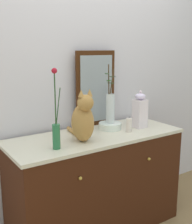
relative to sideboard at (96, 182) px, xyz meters
The scene contains 9 objects.
wall_back 0.96m from the sideboard, 90.00° to the left, with size 4.40×0.08×2.60m, color silver.
sideboard is the anchor object (origin of this frame).
mirror_leaning 0.78m from the sideboard, 56.82° to the left, with size 0.38×0.03×0.64m.
cat_sitting 0.59m from the sideboard, 153.57° to the right, with size 0.19×0.42×0.38m.
vase_slim_green 0.68m from the sideboard, 162.77° to the right, with size 0.07×0.05×0.54m.
bowl_porcelain 0.47m from the sideboard, 20.16° to the left, with size 0.19×0.19×0.05m, color white.
vase_glass_clear 0.62m from the sideboard, 20.36° to the left, with size 0.14×0.11×0.48m.
jar_lidded_porcelain 0.69m from the sideboard, ahead, with size 0.10×0.10×0.32m.
candle_pillar 0.53m from the sideboard, 17.33° to the right, with size 0.05×0.05×0.12m.
Camera 1 is at (-1.19, -1.80, 1.46)m, focal length 46.49 mm.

